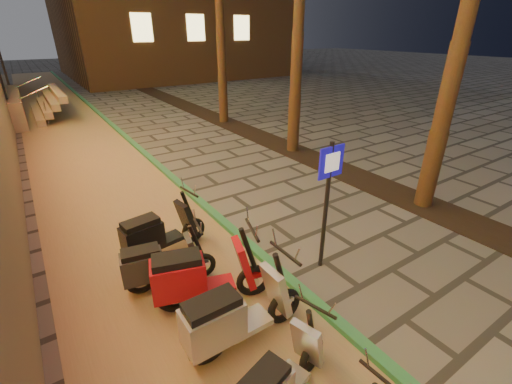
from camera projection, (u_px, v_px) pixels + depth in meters
ground at (404, 319)px, 5.04m from camera, size 120.00×120.00×0.00m
parking_strip at (88, 159)px, 11.25m from camera, size 3.40×60.00×0.01m
green_curb at (140, 149)px, 12.08m from camera, size 0.18×60.00×0.10m
planting_strip at (333, 167)px, 10.60m from camera, size 1.20×40.00×0.02m
pedestrian_sign at (328, 190)px, 5.55m from camera, size 0.51×0.09×2.32m
scooter_5 at (276, 384)px, 3.61m from camera, size 1.52×0.77×1.07m
scooter_6 at (232, 317)px, 4.35m from camera, size 1.78×0.63×1.26m
scooter_7 at (198, 277)px, 5.05m from camera, size 1.80×0.94×1.28m
scooter_8 at (158, 265)px, 5.45m from camera, size 1.51×0.66×1.06m
scooter_9 at (156, 234)px, 6.21m from camera, size 1.65×0.68×1.16m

